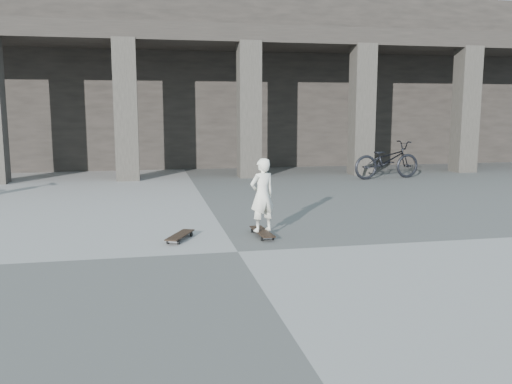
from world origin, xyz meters
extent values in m
plane|color=#4A4A48|center=(0.00, 0.00, 0.00)|extent=(90.00, 90.00, 0.00)
cube|color=black|center=(0.00, 14.00, 3.00)|extent=(28.00, 6.00, 6.00)
cube|color=black|center=(0.00, 9.60, 4.20)|extent=(28.00, 2.80, 0.50)
cube|color=#2F2D27|center=(-1.79, 8.50, 2.00)|extent=(0.65, 0.65, 4.00)
cube|color=#2F2D27|center=(1.79, 8.50, 2.00)|extent=(0.65, 0.65, 4.00)
cube|color=#2F2D27|center=(5.36, 8.50, 2.00)|extent=(0.65, 0.65, 4.00)
cube|color=#2F2D27|center=(8.93, 8.50, 2.00)|extent=(0.65, 0.65, 4.00)
cube|color=black|center=(0.55, 0.88, 0.08)|extent=(0.26, 0.87, 0.02)
cube|color=#B2B2B7|center=(0.53, 1.18, 0.04)|extent=(0.18, 0.06, 0.03)
cube|color=#B2B2B7|center=(0.57, 0.58, 0.04)|extent=(0.18, 0.06, 0.03)
cylinder|color=black|center=(0.44, 1.18, 0.03)|extent=(0.03, 0.06, 0.06)
cylinder|color=black|center=(0.62, 1.19, 0.03)|extent=(0.03, 0.06, 0.06)
cylinder|color=black|center=(0.48, 0.58, 0.03)|extent=(0.03, 0.06, 0.06)
cylinder|color=black|center=(0.66, 0.59, 0.03)|extent=(0.03, 0.06, 0.06)
cube|color=black|center=(-0.77, 0.88, 0.08)|extent=(0.51, 0.79, 0.02)
cube|color=#B2B2B7|center=(-0.66, 1.12, 0.04)|extent=(0.18, 0.12, 0.03)
cube|color=#B2B2B7|center=(-0.89, 0.63, 0.04)|extent=(0.18, 0.12, 0.03)
cylinder|color=black|center=(-0.74, 1.16, 0.03)|extent=(0.06, 0.07, 0.07)
cylinder|color=black|center=(-0.58, 1.09, 0.03)|extent=(0.06, 0.07, 0.07)
cylinder|color=black|center=(-0.97, 0.67, 0.03)|extent=(0.06, 0.07, 0.07)
cylinder|color=black|center=(-0.81, 0.60, 0.03)|extent=(0.06, 0.07, 0.07)
imported|color=silver|center=(0.55, 0.88, 0.68)|extent=(0.50, 0.41, 1.18)
imported|color=black|center=(5.68, 7.30, 0.55)|extent=(2.19, 0.99, 1.11)
camera|label=1|loc=(-1.26, -7.50, 2.05)|focal=38.00mm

